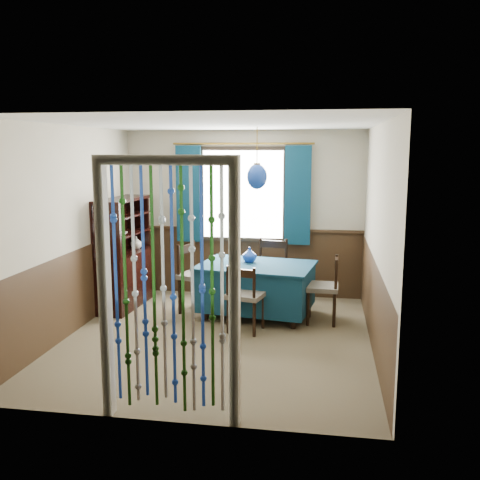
% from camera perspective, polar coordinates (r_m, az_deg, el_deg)
% --- Properties ---
extents(floor, '(4.00, 4.00, 0.00)m').
position_cam_1_polar(floor, '(6.47, -2.40, -10.41)').
color(floor, brown).
rests_on(floor, ground).
extents(ceiling, '(4.00, 4.00, 0.00)m').
position_cam_1_polar(ceiling, '(6.08, -2.57, 12.29)').
color(ceiling, silver).
rests_on(ceiling, ground).
extents(wall_back, '(3.60, 0.00, 3.60)m').
position_cam_1_polar(wall_back, '(8.10, 0.38, 2.80)').
color(wall_back, '#BAB098').
rests_on(wall_back, ground).
extents(wall_front, '(3.60, 0.00, 3.60)m').
position_cam_1_polar(wall_front, '(4.25, -7.93, -3.64)').
color(wall_front, '#BAB098').
rests_on(wall_front, ground).
extents(wall_left, '(0.00, 4.00, 4.00)m').
position_cam_1_polar(wall_left, '(6.75, -17.63, 0.94)').
color(wall_left, '#BAB098').
rests_on(wall_left, ground).
extents(wall_right, '(0.00, 4.00, 4.00)m').
position_cam_1_polar(wall_right, '(6.05, 14.45, 0.14)').
color(wall_right, '#BAB098').
rests_on(wall_right, ground).
extents(wainscot_back, '(3.60, 0.00, 3.60)m').
position_cam_1_polar(wainscot_back, '(8.21, 0.36, -2.42)').
color(wainscot_back, '#352314').
rests_on(wainscot_back, ground).
extents(wainscot_front, '(3.60, 0.00, 3.60)m').
position_cam_1_polar(wainscot_front, '(4.49, -7.65, -12.94)').
color(wainscot_front, '#352314').
rests_on(wainscot_front, ground).
extents(wainscot_left, '(0.00, 4.00, 4.00)m').
position_cam_1_polar(wainscot_left, '(6.89, -17.20, -5.23)').
color(wainscot_left, '#352314').
rests_on(wainscot_left, ground).
extents(wainscot_right, '(0.00, 4.00, 4.00)m').
position_cam_1_polar(wainscot_right, '(6.22, 14.02, -6.69)').
color(wainscot_right, '#352314').
rests_on(wainscot_right, ground).
extents(window, '(1.32, 0.12, 1.42)m').
position_cam_1_polar(window, '(8.02, 0.32, 4.88)').
color(window, black).
rests_on(window, wall_back).
extents(doorway, '(1.16, 0.12, 2.18)m').
position_cam_1_polar(doorway, '(4.35, -7.64, -6.02)').
color(doorway, silver).
rests_on(doorway, ground).
extents(dining_table, '(1.61, 1.23, 0.71)m').
position_cam_1_polar(dining_table, '(7.17, 1.75, -4.92)').
color(dining_table, '#0D2E43').
rests_on(dining_table, floor).
extents(chair_near, '(0.50, 0.48, 0.85)m').
position_cam_1_polar(chair_near, '(6.55, 0.54, -6.00)').
color(chair_near, black).
rests_on(chair_near, floor).
extents(chair_far, '(0.52, 0.50, 0.94)m').
position_cam_1_polar(chair_far, '(7.72, 3.27, -3.24)').
color(chair_far, black).
rests_on(chair_far, floor).
extents(chair_left, '(0.57, 0.58, 0.96)m').
position_cam_1_polar(chair_left, '(7.36, -4.65, -3.83)').
color(chair_left, black).
rests_on(chair_left, floor).
extents(chair_right, '(0.42, 0.44, 0.87)m').
position_cam_1_polar(chair_right, '(6.98, 8.98, -5.04)').
color(chair_right, black).
rests_on(chair_right, floor).
extents(sideboard, '(0.49, 1.21, 1.55)m').
position_cam_1_polar(sideboard, '(7.78, -12.20, -2.94)').
color(sideboard, black).
rests_on(sideboard, floor).
extents(pendant_lamp, '(0.26, 0.26, 0.79)m').
position_cam_1_polar(pendant_lamp, '(6.94, 1.81, 6.78)').
color(pendant_lamp, olive).
rests_on(pendant_lamp, ceiling).
extents(vase_table, '(0.21, 0.21, 0.19)m').
position_cam_1_polar(vase_table, '(7.22, 1.02, -1.64)').
color(vase_table, navy).
rests_on(vase_table, dining_table).
extents(bowl_shelf, '(0.26, 0.26, 0.06)m').
position_cam_1_polar(bowl_shelf, '(7.41, -12.70, 0.64)').
color(bowl_shelf, beige).
rests_on(bowl_shelf, sideboard).
extents(vase_sideboard, '(0.19, 0.19, 0.20)m').
position_cam_1_polar(vase_sideboard, '(8.01, -11.01, -0.19)').
color(vase_sideboard, beige).
rests_on(vase_sideboard, sideboard).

